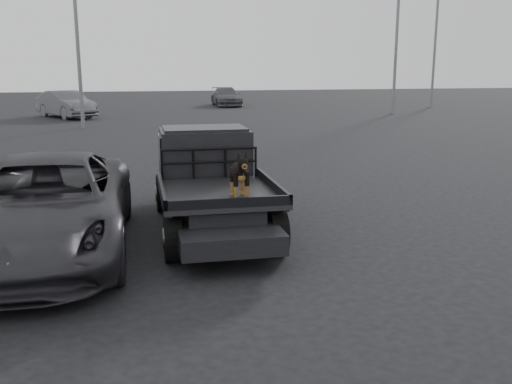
{
  "coord_description": "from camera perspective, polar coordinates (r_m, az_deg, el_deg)",
  "views": [
    {
      "loc": [
        -2.02,
        -7.79,
        3.01
      ],
      "look_at": [
        -0.42,
        -0.12,
        1.25
      ],
      "focal_mm": 40.0,
      "sensor_mm": 36.0,
      "label": 1
    }
  ],
  "objects": [
    {
      "name": "distant_car_b",
      "position": [
        42.87,
        -2.98,
        9.5
      ],
      "size": [
        1.87,
        4.59,
        1.33
      ],
      "primitive_type": "imported",
      "rotation": [
        0.0,
        0.0,
        -0.0
      ],
      "color": "#4C4B50",
      "rests_on": "ground"
    },
    {
      "name": "headache_rack",
      "position": [
        10.68,
        -4.67,
        2.84
      ],
      "size": [
        1.8,
        0.08,
        0.55
      ],
      "primitive_type": null,
      "color": "black",
      "rests_on": "flatbed_ute"
    },
    {
      "name": "flatbed_ute",
      "position": [
        10.64,
        -4.46,
        -1.24
      ],
      "size": [
        2.0,
        5.4,
        0.92
      ],
      "primitive_type": null,
      "color": "black",
      "rests_on": "ground"
    },
    {
      "name": "distant_car_a",
      "position": [
        34.94,
        -18.45,
        8.33
      ],
      "size": [
        3.81,
        4.81,
        1.53
      ],
      "primitive_type": "imported",
      "rotation": [
        0.0,
        0.0,
        0.55
      ],
      "color": "#535258",
      "rests_on": "ground"
    },
    {
      "name": "dog",
      "position": [
        9.04,
        -1.68,
        1.7
      ],
      "size": [
        0.32,
        0.6,
        0.74
      ],
      "primitive_type": null,
      "color": "black",
      "rests_on": "flatbed_ute"
    },
    {
      "name": "ute_cab",
      "position": [
        11.39,
        -5.16,
        4.29
      ],
      "size": [
        1.72,
        1.3,
        0.88
      ],
      "primitive_type": null,
      "color": "black",
      "rests_on": "flatbed_ute"
    },
    {
      "name": "parked_suv",
      "position": [
        9.72,
        -20.44,
        -1.37
      ],
      "size": [
        2.67,
        5.68,
        1.57
      ],
      "primitive_type": "imported",
      "rotation": [
        0.0,
        0.0,
        -0.01
      ],
      "color": "#2E2D32",
      "rests_on": "ground"
    },
    {
      "name": "ground",
      "position": [
        8.59,
        2.6,
        -7.86
      ],
      "size": [
        120.0,
        120.0,
        0.0
      ],
      "primitive_type": "plane",
      "color": "black",
      "rests_on": "ground"
    }
  ]
}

